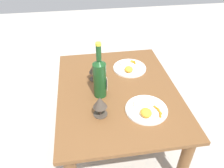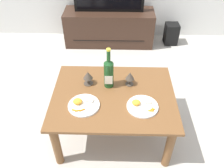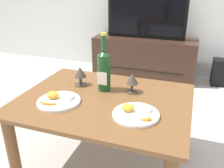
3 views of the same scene
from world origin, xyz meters
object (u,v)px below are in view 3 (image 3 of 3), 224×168
at_px(tv_screen, 146,16).
at_px(wine_bottle, 104,69).
at_px(tv_stand, 144,57).
at_px(dinner_plate_left, 58,100).
at_px(dinner_plate_right, 136,113).
at_px(goblet_right, 132,80).
at_px(goblet_left, 80,73).
at_px(floor_speaker, 220,72).
at_px(dining_table, 104,110).

relative_size(tv_screen, wine_bottle, 2.51).
bearing_deg(wine_bottle, tv_stand, 91.94).
distance_m(dinner_plate_left, dinner_plate_right, 0.48).
bearing_deg(tv_stand, goblet_right, -81.32).
bearing_deg(goblet_right, goblet_left, 180.00).
bearing_deg(goblet_right, tv_stand, 98.68).
bearing_deg(floor_speaker, tv_stand, 178.06).
relative_size(dining_table, tv_stand, 0.82).
relative_size(dining_table, dinner_plate_left, 4.05).
relative_size(wine_bottle, dinner_plate_right, 1.49).
bearing_deg(goblet_left, wine_bottle, -6.29).
bearing_deg(wine_bottle, goblet_left, 173.71).
relative_size(goblet_right, dinner_plate_right, 0.52).
bearing_deg(dining_table, dinner_plate_right, -30.07).
bearing_deg(tv_stand, wine_bottle, -88.06).
bearing_deg(dinner_plate_right, goblet_left, 148.91).
bearing_deg(dinner_plate_left, goblet_right, 36.04).
bearing_deg(tv_stand, tv_screen, -90.00).
bearing_deg(dinner_plate_left, tv_stand, 85.49).
relative_size(goblet_left, dinner_plate_right, 0.51).
xyz_separation_m(tv_stand, dinner_plate_left, (-0.14, -1.83, 0.25)).
bearing_deg(tv_screen, tv_stand, 90.00).
bearing_deg(floor_speaker, goblet_right, -116.04).
xyz_separation_m(dinner_plate_left, dinner_plate_right, (0.48, -0.00, -0.00)).
bearing_deg(goblet_left, dining_table, -32.10).
distance_m(tv_stand, goblet_right, 1.61).
distance_m(floor_speaker, dinner_plate_left, 2.16).
xyz_separation_m(floor_speaker, dinner_plate_left, (-1.07, -1.84, 0.35)).
xyz_separation_m(tv_screen, floor_speaker, (0.92, 0.01, -0.60)).
xyz_separation_m(dining_table, wine_bottle, (-0.04, 0.12, 0.23)).
distance_m(tv_stand, goblet_left, 1.60).
relative_size(tv_screen, dinner_plate_right, 3.73).
xyz_separation_m(floor_speaker, goblet_left, (-1.05, -1.56, 0.42)).
distance_m(wine_bottle, goblet_left, 0.20).
bearing_deg(wine_bottle, goblet_right, 6.29).
height_order(goblet_right, dinner_plate_left, goblet_right).
xyz_separation_m(floor_speaker, wine_bottle, (-0.87, -1.58, 0.48)).
bearing_deg(dinner_plate_left, wine_bottle, 52.47).
relative_size(floor_speaker, goblet_left, 2.36).
xyz_separation_m(dining_table, goblet_left, (-0.23, 0.14, 0.17)).
relative_size(floor_speaker, wine_bottle, 0.82).
distance_m(tv_screen, goblet_right, 1.58).
distance_m(tv_stand, wine_bottle, 1.62).
height_order(tv_screen, dinner_plate_left, tv_screen).
relative_size(tv_stand, goblet_right, 9.61).
relative_size(wine_bottle, dinner_plate_left, 1.47).
relative_size(goblet_right, dinner_plate_left, 0.51).
distance_m(dining_table, dinner_plate_left, 0.29).
relative_size(floor_speaker, goblet_right, 2.34).
relative_size(dining_table, goblet_left, 7.97).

